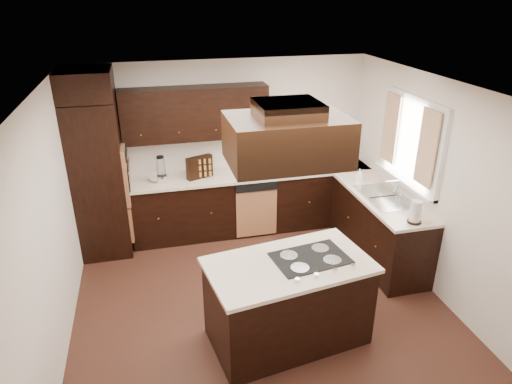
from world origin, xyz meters
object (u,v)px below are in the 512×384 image
oven_column (100,179)px  spice_rack (200,167)px  island (288,303)px  range_hood (287,140)px

oven_column → spice_rack: 1.35m
oven_column → spice_rack: size_ratio=5.55×
island → spice_rack: bearing=94.6°
spice_rack → oven_column: bearing=160.2°
oven_column → island: size_ratio=1.37×
range_hood → spice_rack: (-0.53, 2.32, -1.08)m
range_hood → spice_rack: size_ratio=2.75×
island → spice_rack: size_ratio=4.06×
oven_column → range_hood: bearing=-50.3°
oven_column → spice_rack: bearing=2.7°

